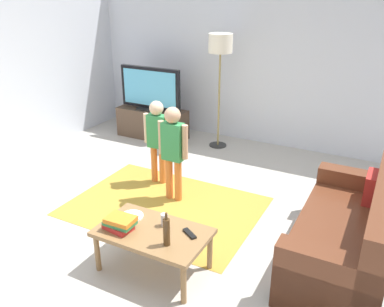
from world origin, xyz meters
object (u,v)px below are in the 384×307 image
(couch, at_px, (351,237))
(bottle, at_px, (167,232))
(child_near_tv, at_px, (157,135))
(tv_remote, at_px, (190,234))
(child_center, at_px, (173,146))
(soda_can, at_px, (164,220))
(coffee_table, at_px, (153,235))
(tv, at_px, (150,89))
(floor_lamp, at_px, (220,50))
(plate, at_px, (132,216))
(book_stack, at_px, (120,223))
(tv_stand, at_px, (152,124))

(couch, height_order, bottle, couch)
(child_near_tv, bearing_deg, tv_remote, -49.33)
(child_center, height_order, soda_can, child_center)
(child_center, relative_size, coffee_table, 1.17)
(tv, relative_size, soda_can, 9.17)
(floor_lamp, xyz_separation_m, tv_remote, (1.08, -3.00, -1.11))
(plate, bearing_deg, couch, 24.15)
(child_near_tv, xyz_separation_m, bottle, (1.14, -1.66, -0.12))
(tv, bearing_deg, tv_remote, -51.55)
(bottle, relative_size, tv_remote, 1.82)
(coffee_table, bearing_deg, book_stack, -157.79)
(child_near_tv, height_order, soda_can, child_near_tv)
(tv_stand, relative_size, bottle, 3.89)
(child_center, distance_m, bottle, 1.55)
(child_center, relative_size, tv_remote, 6.91)
(tv_stand, distance_m, floor_lamp, 1.75)
(tv_remote, distance_m, soda_can, 0.28)
(tv_stand, bearing_deg, child_near_tv, -54.42)
(child_near_tv, height_order, child_center, child_center)
(tv_remote, height_order, plate, plate)
(child_center, bearing_deg, tv_remote, -53.98)
(child_near_tv, relative_size, soda_can, 9.31)
(coffee_table, bearing_deg, tv_stand, 123.14)
(tv, distance_m, soda_can, 3.45)
(child_near_tv, bearing_deg, book_stack, -68.82)
(floor_lamp, bearing_deg, bottle, -73.10)
(child_center, height_order, bottle, child_center)
(tv_stand, relative_size, coffee_table, 1.20)
(couch, bearing_deg, bottle, -141.95)
(plate, bearing_deg, floor_lamp, 98.68)
(child_near_tv, bearing_deg, floor_lamp, 84.12)
(couch, distance_m, floor_lamp, 3.42)
(tv, xyz_separation_m, bottle, (2.14, -3.05, -0.30))
(tv_stand, distance_m, tv_remote, 3.63)
(tv, distance_m, tv_remote, 3.63)
(child_center, distance_m, soda_can, 1.27)
(tv_remote, bearing_deg, soda_can, -152.36)
(couch, bearing_deg, child_center, 171.92)
(bottle, height_order, plate, bottle)
(child_near_tv, distance_m, coffee_table, 1.82)
(tv_stand, xyz_separation_m, bottle, (2.14, -3.07, 0.31))
(tv, relative_size, coffee_table, 1.10)
(tv, distance_m, couch, 4.06)
(tv_stand, xyz_separation_m, tv, (0.00, -0.02, 0.60))
(child_center, xyz_separation_m, plate, (0.21, -1.14, -0.28))
(tv_stand, bearing_deg, child_center, -50.34)
(coffee_table, distance_m, bottle, 0.31)
(tv_remote, xyz_separation_m, soda_can, (-0.27, 0.02, 0.05))
(child_near_tv, bearing_deg, child_center, -36.46)
(child_near_tv, bearing_deg, tv_stand, 125.58)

